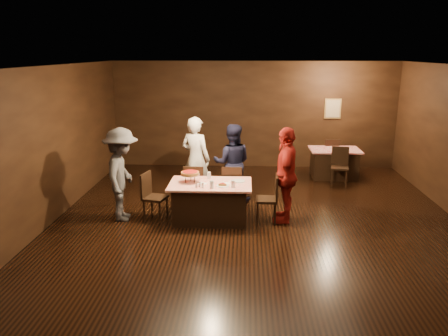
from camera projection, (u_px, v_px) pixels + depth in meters
The scene contains 22 objects.
room at pixel (259, 119), 7.42m from camera, with size 10.00×10.04×3.02m.
main_table at pixel (211, 202), 8.60m from camera, with size 1.60×1.00×0.77m, color red.
back_table at pixel (334, 163), 11.56m from camera, with size 1.30×0.90×0.77m, color #AC0B14.
chair_far_left at pixel (195, 186), 9.32m from camera, with size 0.42×0.42×0.95m, color black.
chair_far_right at pixel (232, 186), 9.28m from camera, with size 0.42×0.42×0.95m, color black.
chair_end_left at pixel (155, 197), 8.63m from camera, with size 0.42×0.42×0.95m, color black.
chair_end_right at pixel (267, 198), 8.52m from camera, with size 0.42×0.42×0.95m, color black.
chair_back_near at pixel (340, 167), 10.86m from camera, with size 0.42×0.42×0.95m, color black.
chair_back_far at pixel (330, 155), 12.11m from camera, with size 0.42×0.42×0.95m, color black.
diner_white_jacket at pixel (196, 159), 9.69m from camera, with size 0.69×0.45×1.89m, color silver.
diner_navy_hoodie at pixel (232, 163), 9.63m from camera, with size 0.84×0.66×1.74m, color black.
diner_grey_knit at pixel (122, 175), 8.53m from camera, with size 1.19×0.69×1.85m, color #4D4E52.
diner_red_shirt at pixel (286, 175), 8.44m from camera, with size 1.10×0.46×1.88m, color maroon.
pizza_stand at pixel (190, 173), 8.52m from camera, with size 0.38×0.38×0.22m.
plate_with_slice at pixel (223, 185), 8.31m from camera, with size 0.25×0.25×0.06m.
plate_empty at pixel (239, 181), 8.62m from camera, with size 0.25×0.25×0.01m, color white.
glass_front_left at pixel (212, 184), 8.19m from camera, with size 0.08×0.08×0.14m, color silver.
glass_front_right at pixel (233, 184), 8.22m from camera, with size 0.08×0.08×0.14m, color silver.
glass_back at pixel (209, 175), 8.78m from camera, with size 0.08×0.08×0.14m, color silver.
condiments at pixel (200, 185), 8.22m from camera, with size 0.17×0.10×0.09m.
napkin_center at pixel (226, 183), 8.49m from camera, with size 0.16×0.16×0.01m, color white.
napkin_left at pixel (202, 184), 8.46m from camera, with size 0.16×0.16×0.01m, color white.
Camera 1 is at (-0.23, -7.39, 3.26)m, focal length 35.00 mm.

